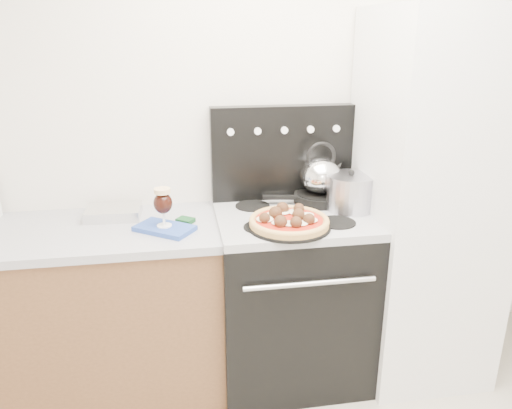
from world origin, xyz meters
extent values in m
cube|color=silver|center=(0.00, 1.50, 1.25)|extent=(3.50, 0.01, 2.50)
cube|color=brown|center=(-1.02, 1.20, 0.43)|extent=(1.45, 0.60, 0.86)
cube|color=#A3A3AE|center=(-1.02, 1.20, 0.88)|extent=(1.48, 0.63, 0.04)
cube|color=black|center=(0.08, 1.18, 0.44)|extent=(0.76, 0.65, 0.88)
cube|color=#ADADB2|center=(0.08, 1.18, 0.90)|extent=(0.76, 0.65, 0.04)
cube|color=black|center=(0.08, 1.45, 1.17)|extent=(0.76, 0.08, 0.50)
cube|color=silver|center=(0.78, 1.15, 0.95)|extent=(0.64, 0.68, 1.90)
cube|color=white|center=(-0.80, 1.33, 0.93)|extent=(0.27, 0.21, 0.05)
cube|color=#2B4AA3|center=(-0.55, 1.11, 0.91)|extent=(0.31, 0.28, 0.02)
cylinder|color=black|center=(0.02, 1.01, 0.93)|extent=(0.42, 0.42, 0.01)
cylinder|color=black|center=(0.26, 1.33, 0.94)|extent=(0.31, 0.31, 0.05)
cylinder|color=#AFADBA|center=(0.38, 1.20, 1.01)|extent=(0.30, 0.30, 0.17)
camera|label=1|loc=(-0.49, -1.10, 1.79)|focal=35.00mm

